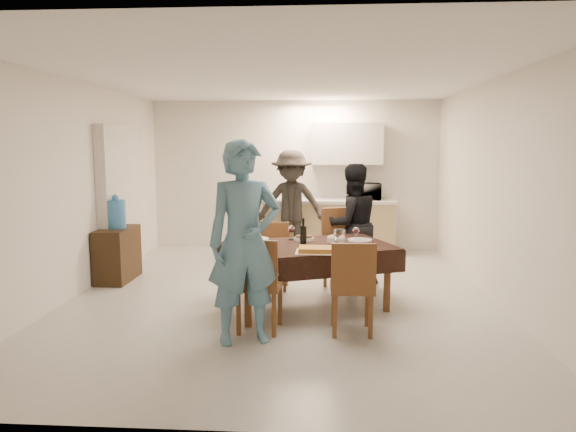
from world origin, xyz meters
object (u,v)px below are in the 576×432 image
savoury_tart (316,250)px  person_kitchen (291,204)px  person_near (245,242)px  water_jug (116,214)px  person_far (352,224)px  dining_table (308,248)px  console (118,254)px  wine_bottle (303,231)px  water_pitcher (339,238)px  microwave (365,191)px

savoury_tart → person_kitchen: bearing=98.1°
person_near → water_jug: bearing=113.9°
person_far → water_jug: bearing=-21.2°
dining_table → person_kitchen: 2.67m
dining_table → person_kitchen: size_ratio=1.20×
water_jug → person_far: 3.15m
console → savoury_tart: savoury_tart is taller
savoury_tart → dining_table: bearing=104.7°
water_jug → person_far: size_ratio=0.24×
wine_bottle → water_pitcher: 0.42m
wine_bottle → water_pitcher: (0.40, -0.10, -0.05)m
water_pitcher → microwave: (0.55, 3.14, 0.24)m
console → wine_bottle: bearing=-21.1°
savoury_tart → person_near: person_near is taller
wine_bottle → water_pitcher: size_ratio=1.54×
savoury_tart → microwave: microwave is taller
console → water_jug: 0.55m
person_far → wine_bottle: bearing=37.4°
water_jug → savoury_tart: (2.70, -1.41, -0.17)m
microwave → person_far: person_far is taller
console → wine_bottle: wine_bottle is taller
dining_table → water_pitcher: 0.38m
dining_table → savoury_tart: bearing=-96.9°
savoury_tart → water_pitcher: bearing=52.9°
microwave → person_far: 2.09m
savoury_tart → microwave: (0.80, 3.47, 0.31)m
water_jug → wine_bottle: (2.55, -0.98, -0.04)m
dining_table → console: size_ratio=2.71×
person_near → water_pitcher: bearing=27.4°
person_near → person_kitchen: 3.70m
microwave → water_jug: bearing=30.5°
water_pitcher → person_far: person_far is taller
microwave → dining_table: bearing=73.8°
person_near → person_kitchen: size_ratio=1.07×
console → wine_bottle: 2.78m
person_far → person_near: bearing=40.8°
savoury_tart → person_far: person_far is taller
person_far → water_pitcher: bearing=58.1°
wine_bottle → console: bearing=158.9°
water_pitcher → person_kitchen: person_kitchen is taller
water_jug → water_pitcher: 3.14m
wine_bottle → person_kitchen: 2.61m
water_jug → wine_bottle: water_jug is taller
wine_bottle → person_near: (-0.50, -1.10, 0.07)m
water_jug → microwave: 4.06m
dining_table → console: 2.81m
wine_bottle → person_near: bearing=-114.4°
water_jug → person_near: bearing=-45.5°
dining_table → microwave: 3.24m
dining_table → person_far: bearing=40.7°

